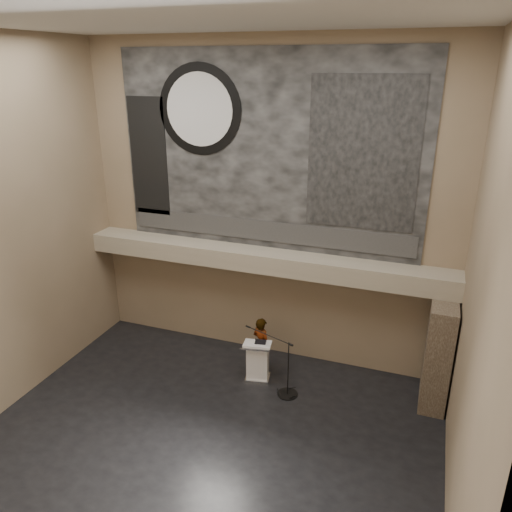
% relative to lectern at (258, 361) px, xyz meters
% --- Properties ---
extents(floor, '(10.00, 10.00, 0.00)m').
position_rel_lectern_xyz_m(floor, '(-0.30, -2.50, -0.55)').
color(floor, black).
rests_on(floor, ground).
extents(ceiling, '(10.00, 10.00, 0.00)m').
position_rel_lectern_xyz_m(ceiling, '(-0.30, -2.50, 7.95)').
color(ceiling, silver).
rests_on(ceiling, wall_back).
extents(wall_back, '(10.00, 0.02, 8.50)m').
position_rel_lectern_xyz_m(wall_back, '(-0.30, 1.50, 3.70)').
color(wall_back, '#78664C').
rests_on(wall_back, floor).
extents(wall_front, '(10.00, 0.02, 8.50)m').
position_rel_lectern_xyz_m(wall_front, '(-0.30, -6.50, 3.70)').
color(wall_front, '#78664C').
rests_on(wall_front, floor).
extents(wall_right, '(0.02, 8.00, 8.50)m').
position_rel_lectern_xyz_m(wall_right, '(4.70, -2.50, 3.70)').
color(wall_right, '#78664C').
rests_on(wall_right, floor).
extents(soffit, '(10.00, 0.80, 0.50)m').
position_rel_lectern_xyz_m(soffit, '(-0.30, 1.10, 2.40)').
color(soffit, gray).
rests_on(soffit, wall_back).
extents(sprinkler_left, '(0.04, 0.04, 0.06)m').
position_rel_lectern_xyz_m(sprinkler_left, '(-1.90, 1.05, 2.12)').
color(sprinkler_left, '#B2893D').
rests_on(sprinkler_left, soffit).
extents(sprinkler_right, '(0.04, 0.04, 0.06)m').
position_rel_lectern_xyz_m(sprinkler_right, '(1.60, 1.05, 2.12)').
color(sprinkler_right, '#B2893D').
rests_on(sprinkler_right, soffit).
extents(banner, '(8.00, 0.05, 5.00)m').
position_rel_lectern_xyz_m(banner, '(-0.30, 1.47, 5.15)').
color(banner, black).
rests_on(banner, wall_back).
extents(banner_text_strip, '(7.76, 0.02, 0.55)m').
position_rel_lectern_xyz_m(banner_text_strip, '(-0.30, 1.43, 3.10)').
color(banner_text_strip, '#2B2B2B').
rests_on(banner_text_strip, banner).
extents(banner_clock_rim, '(2.30, 0.02, 2.30)m').
position_rel_lectern_xyz_m(banner_clock_rim, '(-2.10, 1.43, 6.15)').
color(banner_clock_rim, black).
rests_on(banner_clock_rim, banner).
extents(banner_clock_face, '(1.84, 0.02, 1.84)m').
position_rel_lectern_xyz_m(banner_clock_face, '(-2.10, 1.41, 6.15)').
color(banner_clock_face, silver).
rests_on(banner_clock_face, banner).
extents(banner_building_print, '(2.60, 0.02, 3.60)m').
position_rel_lectern_xyz_m(banner_building_print, '(2.10, 1.43, 5.25)').
color(banner_building_print, black).
rests_on(banner_building_print, banner).
extents(banner_brick_print, '(1.10, 0.02, 3.20)m').
position_rel_lectern_xyz_m(banner_brick_print, '(-3.70, 1.43, 4.85)').
color(banner_brick_print, black).
rests_on(banner_brick_print, banner).
extents(stone_pier, '(0.60, 1.40, 2.70)m').
position_rel_lectern_xyz_m(stone_pier, '(4.35, 0.65, 0.80)').
color(stone_pier, '#403327').
rests_on(stone_pier, floor).
extents(lectern, '(0.79, 0.63, 1.13)m').
position_rel_lectern_xyz_m(lectern, '(0.00, 0.00, 0.00)').
color(lectern, silver).
rests_on(lectern, floor).
extents(binder, '(0.32, 0.27, 0.04)m').
position_rel_lectern_xyz_m(binder, '(0.07, 0.02, 0.56)').
color(binder, black).
rests_on(binder, lectern).
extents(papers, '(0.28, 0.32, 0.00)m').
position_rel_lectern_xyz_m(papers, '(-0.13, -0.05, 0.55)').
color(papers, silver).
rests_on(papers, lectern).
extents(speaker_person, '(0.68, 0.58, 1.58)m').
position_rel_lectern_xyz_m(speaker_person, '(-0.05, 0.43, 0.24)').
color(speaker_person, silver).
rests_on(speaker_person, floor).
extents(mic_stand, '(1.55, 0.74, 1.51)m').
position_rel_lectern_xyz_m(mic_stand, '(0.88, -0.35, -0.31)').
color(mic_stand, black).
rests_on(mic_stand, floor).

